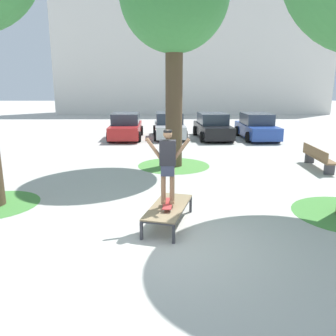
% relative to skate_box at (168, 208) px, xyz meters
% --- Properties ---
extents(ground_plane, '(120.00, 120.00, 0.00)m').
position_rel_skate_box_xyz_m(ground_plane, '(-0.03, -0.92, -0.41)').
color(ground_plane, '#B7B5AD').
extents(building_facade, '(29.15, 4.00, 12.24)m').
position_rel_skate_box_xyz_m(building_facade, '(2.89, 31.06, 5.71)').
color(building_facade, silver).
rests_on(building_facade, ground).
extents(skate_box, '(1.23, 2.03, 0.46)m').
position_rel_skate_box_xyz_m(skate_box, '(0.00, 0.00, 0.00)').
color(skate_box, '#38383D').
rests_on(skate_box, ground).
extents(skateboard, '(0.25, 0.81, 0.09)m').
position_rel_skate_box_xyz_m(skateboard, '(-0.02, -0.06, 0.12)').
color(skateboard, '#B23333').
rests_on(skateboard, skate_box).
extents(skater, '(1.00, 0.30, 1.69)m').
position_rel_skate_box_xyz_m(skater, '(-0.02, -0.06, 1.12)').
color(skater, '#8E6647').
rests_on(skater, skateboard).
extents(grass_patch_mid_back, '(2.88, 2.88, 0.01)m').
position_rel_skate_box_xyz_m(grass_patch_mid_back, '(0.26, 5.95, -0.41)').
color(grass_patch_mid_back, '#519342').
rests_on(grass_patch_mid_back, ground).
extents(car_red, '(1.99, 4.23, 1.50)m').
position_rel_skate_box_xyz_m(car_red, '(-2.45, 13.05, 0.28)').
color(car_red, red).
rests_on(car_red, ground).
extents(car_silver, '(2.08, 4.28, 1.50)m').
position_rel_skate_box_xyz_m(car_silver, '(0.15, 13.43, 0.28)').
color(car_silver, '#B7BABF').
rests_on(car_silver, ground).
extents(car_black, '(2.14, 4.31, 1.50)m').
position_rel_skate_box_xyz_m(car_black, '(2.76, 13.01, 0.28)').
color(car_black, black).
rests_on(car_black, ground).
extents(car_blue, '(2.03, 4.25, 1.50)m').
position_rel_skate_box_xyz_m(car_blue, '(5.37, 12.85, 0.28)').
color(car_blue, '#28479E').
rests_on(car_blue, ground).
extents(park_bench, '(0.52, 2.41, 0.83)m').
position_rel_skate_box_xyz_m(park_bench, '(5.86, 5.46, 0.03)').
color(park_bench, brown).
rests_on(park_bench, ground).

